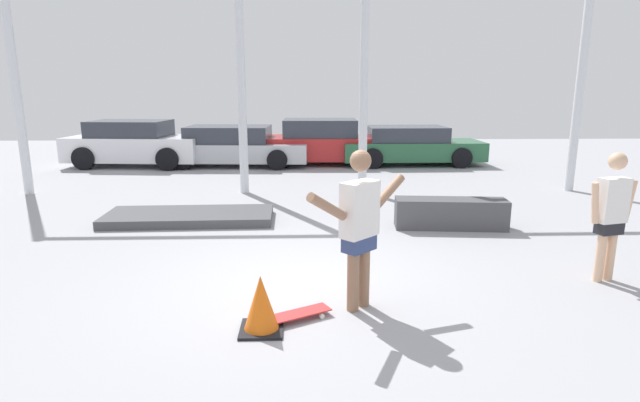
# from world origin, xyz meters

# --- Properties ---
(ground_plane) EXTENTS (36.00, 36.00, 0.00)m
(ground_plane) POSITION_xyz_m (0.00, 0.00, 0.00)
(ground_plane) COLOR #9E9EA3
(skateboarder) EXTENTS (1.18, 1.15, 1.77)m
(skateboarder) POSITION_xyz_m (0.61, -0.69, 0.98)
(skateboarder) COLOR #8C664C
(skateboarder) RESTS_ON ground_plane
(skateboard) EXTENTS (0.82, 0.57, 0.08)m
(skateboard) POSITION_xyz_m (-0.10, -0.98, 0.06)
(skateboard) COLOR red
(skateboard) RESTS_ON ground_plane
(grind_box) EXTENTS (1.95, 0.68, 0.52)m
(grind_box) POSITION_xyz_m (2.57, 2.53, 0.26)
(grind_box) COLOR #47474C
(grind_box) RESTS_ON ground_plane
(manual_pad) EXTENTS (3.07, 1.30, 0.16)m
(manual_pad) POSITION_xyz_m (-2.11, 3.15, 0.08)
(manual_pad) COLOR #47474C
(manual_pad) RESTS_ON ground_plane
(canopy_support_left) EXTENTS (5.19, 0.20, 5.12)m
(canopy_support_left) POSITION_xyz_m (-3.88, 5.70, 3.15)
(canopy_support_left) COLOR silver
(canopy_support_left) RESTS_ON ground_plane
(canopy_support_right) EXTENTS (5.19, 0.20, 5.12)m
(canopy_support_right) POSITION_xyz_m (3.88, 5.70, 3.15)
(canopy_support_right) COLOR silver
(canopy_support_right) RESTS_ON ground_plane
(parked_car_white) EXTENTS (4.29, 2.23, 1.42)m
(parked_car_white) POSITION_xyz_m (-5.28, 9.99, 0.69)
(parked_car_white) COLOR white
(parked_car_white) RESTS_ON ground_plane
(parked_car_silver) EXTENTS (4.69, 2.13, 1.24)m
(parked_car_silver) POSITION_xyz_m (-2.21, 9.94, 0.61)
(parked_car_silver) COLOR #B7BABF
(parked_car_silver) RESTS_ON ground_plane
(parked_car_red) EXTENTS (4.24, 2.03, 1.43)m
(parked_car_red) POSITION_xyz_m (0.66, 10.24, 0.69)
(parked_car_red) COLOR red
(parked_car_red) RESTS_ON ground_plane
(parked_car_green) EXTENTS (4.46, 1.98, 1.21)m
(parked_car_green) POSITION_xyz_m (3.42, 10.04, 0.60)
(parked_car_green) COLOR #28603D
(parked_car_green) RESTS_ON ground_plane
(bystander) EXTENTS (0.68, 0.27, 1.64)m
(bystander) POSITION_xyz_m (3.82, 0.02, 0.91)
(bystander) COLOR #DBAD89
(bystander) RESTS_ON ground_plane
(traffic_cone) EXTENTS (0.44, 0.44, 0.59)m
(traffic_cone) POSITION_xyz_m (-0.43, -1.19, 0.29)
(traffic_cone) COLOR black
(traffic_cone) RESTS_ON ground_plane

